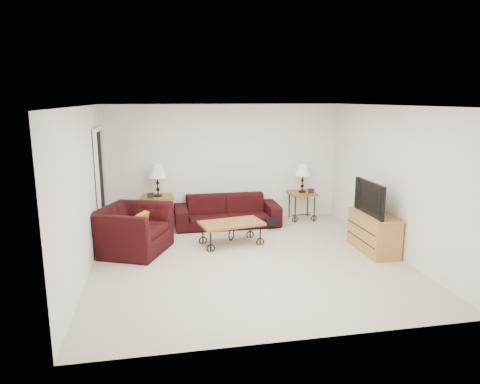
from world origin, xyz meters
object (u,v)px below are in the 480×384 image
Objects in this scene: lamp_right at (302,178)px; coffee_table at (231,233)px; television at (375,198)px; side_table_right at (302,206)px; side_table_left at (159,212)px; armchair at (133,230)px; tv_stand at (373,233)px; lamp_left at (158,180)px; backpack at (270,218)px; sofa at (227,211)px.

lamp_right is 0.55× the size of coffee_table.
television is at bearing -75.96° from lamp_right.
side_table_right is 2.27m from coffee_table.
side_table_left is 0.58× the size of coffee_table.
lamp_right is at bearing 0.00° from side_table_right.
armchair reaches higher than tv_stand.
lamp_left is at bearing 149.15° from tv_stand.
tv_stand is at bearing -38.14° from backpack.
coffee_table is (-0.12, -1.19, -0.11)m from sofa.
coffee_table is 0.92× the size of armchair.
side_table_right is 1.31× the size of backpack.
television reaches higher than side_table_left.
side_table_left reaches higher than sofa.
side_table_left is 1.39× the size of backpack.
lamp_right is (3.09, 0.00, -0.06)m from lamp_left.
television is at bearing -18.99° from coffee_table.
lamp_left is 0.66× the size of television.
backpack is at bearing -145.98° from side_table_right.
sofa is 1.20m from coffee_table.
lamp_right is 2.33m from tv_stand.
tv_stand reaches higher than coffee_table.
coffee_table is at bearing -95.52° from sofa.
armchair reaches higher than sofa.
armchair is at bearing -157.93° from side_table_right.
side_table_left is at bearing 0.00° from lamp_left.
lamp_right reaches higher than side_table_right.
sofa is 0.92m from backpack.
lamp_right reaches higher than coffee_table.
sofa is 4.60× the size of backpack.
coffee_table is (-1.80, -1.37, -0.10)m from side_table_right.
tv_stand is 2.36× the size of backpack.
armchair is at bearing 169.70° from tv_stand.
lamp_right reaches higher than armchair.
coffee_table is at bearing -46.91° from side_table_left.
tv_stand is (2.25, -2.00, 0.02)m from sofa.
coffee_table is 2.50m from tv_stand.
lamp_left is (-3.09, 0.00, 0.67)m from side_table_right.
side_table_left is 1.06× the size of side_table_right.
coffee_table is 2.39× the size of backpack.
side_table_left is at bearing 133.09° from coffee_table.
television is at bearing -76.33° from armchair.
side_table_left is 0.65m from lamp_left.
lamp_right is at bearing -43.91° from armchair.
coffee_table is 1.01× the size of tv_stand.
lamp_left is 4.24m from television.
television is (-0.02, 0.00, 0.62)m from tv_stand.
lamp_right reaches higher than backpack.
side_table_left is 1.00× the size of lamp_left.
lamp_left reaches higher than armchair.
backpack is (2.23, -0.58, -0.09)m from side_table_left.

